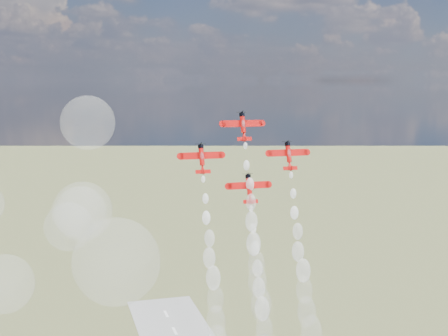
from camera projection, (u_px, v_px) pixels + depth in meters
name	position (u px, v px, depth m)	size (l,w,h in m)	color
plane_lead	(243.00, 126.00, 165.25)	(11.05, 4.82, 7.61)	red
plane_left	(202.00, 158.00, 160.47)	(11.05, 4.82, 7.61)	red
plane_right	(289.00, 155.00, 166.83)	(11.05, 4.82, 7.61)	red
plane_slot	(249.00, 188.00, 162.05)	(11.05, 4.82, 7.61)	red
smoke_trail_lead	(257.00, 270.00, 158.03)	(5.28, 16.87, 41.88)	white
smoke_trail_left	(215.00, 308.00, 153.57)	(5.14, 16.87, 41.46)	white
smoke_trail_right	(306.00, 298.00, 159.44)	(5.48, 17.31, 41.23)	white
drifted_smoke_cloud	(27.00, 244.00, 152.77)	(71.03, 40.46, 59.95)	white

